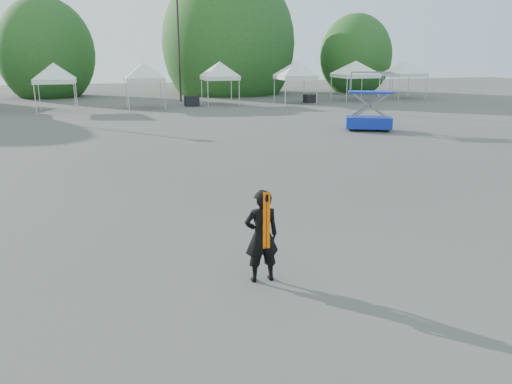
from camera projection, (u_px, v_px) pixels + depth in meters
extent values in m
plane|color=#474442|center=(261.00, 222.00, 12.19)|extent=(120.00, 120.00, 0.00)
cylinder|color=black|center=(179.00, 43.00, 41.22)|extent=(0.16, 0.16, 9.50)
cylinder|color=#382314|center=(50.00, 84.00, 46.45)|extent=(0.36, 0.36, 2.27)
ellipsoid|color=#204C19|center=(46.00, 53.00, 45.70)|extent=(4.16, 4.16, 4.78)
cylinder|color=#382314|center=(229.00, 79.00, 50.26)|extent=(0.36, 0.36, 2.80)
ellipsoid|color=#204C19|center=(229.00, 44.00, 49.33)|extent=(5.12, 5.12, 5.89)
cylinder|color=#382314|center=(354.00, 82.00, 52.18)|extent=(0.36, 0.36, 2.10)
ellipsoid|color=#204C19|center=(356.00, 56.00, 51.48)|extent=(3.84, 3.84, 4.42)
cylinder|color=silver|center=(35.00, 99.00, 33.48)|extent=(0.06, 0.06, 2.00)
cylinder|color=silver|center=(75.00, 98.00, 34.19)|extent=(0.06, 0.06, 2.00)
cylinder|color=silver|center=(39.00, 96.00, 35.80)|extent=(0.06, 0.06, 2.00)
cylinder|color=silver|center=(76.00, 95.00, 36.52)|extent=(0.06, 0.06, 2.00)
cube|color=white|center=(55.00, 81.00, 34.71)|extent=(2.73, 2.73, 0.30)
pyramid|color=white|center=(53.00, 63.00, 34.37)|extent=(3.86, 3.86, 1.10)
cylinder|color=silver|center=(129.00, 96.00, 35.26)|extent=(0.06, 0.06, 2.00)
cylinder|color=silver|center=(165.00, 96.00, 35.98)|extent=(0.06, 0.06, 2.00)
cylinder|color=silver|center=(127.00, 94.00, 37.60)|extent=(0.06, 0.06, 2.00)
cylinder|color=silver|center=(161.00, 93.00, 38.32)|extent=(0.06, 0.06, 2.00)
cube|color=white|center=(144.00, 80.00, 36.50)|extent=(2.75, 2.75, 0.30)
pyramid|color=white|center=(143.00, 62.00, 36.16)|extent=(3.88, 3.88, 1.10)
cylinder|color=silver|center=(208.00, 93.00, 37.94)|extent=(0.06, 0.06, 2.00)
cylinder|color=silver|center=(239.00, 93.00, 38.64)|extent=(0.06, 0.06, 2.00)
cylinder|color=silver|center=(202.00, 91.00, 40.21)|extent=(0.06, 0.06, 2.00)
cylinder|color=silver|center=(231.00, 90.00, 40.91)|extent=(0.06, 0.06, 2.00)
cube|color=white|center=(220.00, 78.00, 39.13)|extent=(2.67, 2.67, 0.30)
pyramid|color=white|center=(220.00, 61.00, 38.80)|extent=(3.77, 3.77, 1.10)
cylinder|color=silver|center=(285.00, 93.00, 38.74)|extent=(0.06, 0.06, 2.00)
cylinder|color=silver|center=(317.00, 92.00, 39.49)|extent=(0.06, 0.06, 2.00)
cylinder|color=silver|center=(274.00, 90.00, 41.18)|extent=(0.06, 0.06, 2.00)
cylinder|color=silver|center=(304.00, 89.00, 41.93)|extent=(0.06, 0.06, 2.00)
cube|color=white|center=(295.00, 77.00, 40.04)|extent=(2.85, 2.85, 0.30)
pyramid|color=white|center=(296.00, 61.00, 39.71)|extent=(4.03, 4.03, 1.10)
cylinder|color=silver|center=(347.00, 90.00, 41.11)|extent=(0.06, 0.06, 2.00)
cylinder|color=silver|center=(379.00, 89.00, 41.96)|extent=(0.06, 0.06, 2.00)
cylinder|color=silver|center=(331.00, 88.00, 43.88)|extent=(0.06, 0.06, 2.00)
cylinder|color=silver|center=(362.00, 87.00, 44.73)|extent=(0.06, 0.06, 2.00)
cube|color=white|center=(355.00, 76.00, 42.63)|extent=(3.21, 3.21, 0.30)
pyramid|color=white|center=(356.00, 61.00, 42.29)|extent=(4.54, 4.54, 1.10)
cylinder|color=silver|center=(399.00, 89.00, 42.99)|extent=(0.06, 0.06, 2.00)
cylinder|color=silver|center=(426.00, 88.00, 43.76)|extent=(0.06, 0.06, 2.00)
cylinder|color=silver|center=(383.00, 87.00, 45.50)|extent=(0.06, 0.06, 2.00)
cylinder|color=silver|center=(408.00, 86.00, 46.27)|extent=(0.06, 0.06, 2.00)
cube|color=white|center=(405.00, 75.00, 44.34)|extent=(2.93, 2.93, 0.30)
pyramid|color=white|center=(406.00, 60.00, 44.00)|extent=(4.14, 4.14, 1.10)
imported|color=black|center=(262.00, 236.00, 8.86)|extent=(0.63, 0.42, 1.71)
cube|color=#FF6105|center=(265.00, 221.00, 8.61)|extent=(0.14, 0.02, 1.03)
cube|color=#0C36A2|center=(369.00, 122.00, 26.34)|extent=(2.63, 2.06, 0.59)
cube|color=#0C36A2|center=(370.00, 92.00, 25.92)|extent=(2.52, 1.97, 0.10)
cylinder|color=black|center=(352.00, 128.00, 26.06)|extent=(0.38, 0.28, 0.35)
cylinder|color=black|center=(386.00, 129.00, 25.83)|extent=(0.38, 0.28, 0.35)
cylinder|color=black|center=(351.00, 126.00, 27.00)|extent=(0.38, 0.28, 0.35)
cylinder|color=black|center=(384.00, 126.00, 26.77)|extent=(0.38, 0.28, 0.35)
cube|color=black|center=(192.00, 101.00, 38.38)|extent=(1.09, 0.89, 0.79)
cube|color=black|center=(309.00, 99.00, 41.06)|extent=(0.97, 0.82, 0.67)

